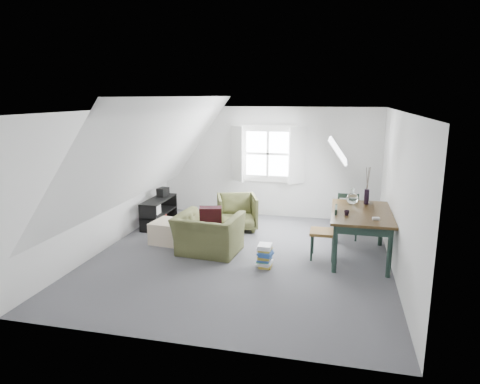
% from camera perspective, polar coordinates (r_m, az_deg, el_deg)
% --- Properties ---
extents(floor, '(5.50, 5.50, 0.00)m').
position_cam_1_polar(floor, '(7.51, 0.09, -8.65)').
color(floor, '#4D4D52').
rests_on(floor, ground).
extents(ceiling, '(5.50, 5.50, 0.00)m').
position_cam_1_polar(ceiling, '(7.00, 0.10, 10.78)').
color(ceiling, white).
rests_on(ceiling, wall_back).
extents(wall_back, '(5.00, 0.00, 5.00)m').
position_cam_1_polar(wall_back, '(9.80, 3.75, 3.97)').
color(wall_back, silver).
rests_on(wall_back, ground).
extents(wall_front, '(5.00, 0.00, 5.00)m').
position_cam_1_polar(wall_front, '(4.61, -7.72, -6.25)').
color(wall_front, silver).
rests_on(wall_front, ground).
extents(wall_left, '(0.00, 5.50, 5.50)m').
position_cam_1_polar(wall_left, '(8.08, -17.45, 1.52)').
color(wall_left, silver).
rests_on(wall_left, ground).
extents(wall_right, '(0.00, 5.50, 5.50)m').
position_cam_1_polar(wall_right, '(7.03, 20.36, -0.30)').
color(wall_right, silver).
rests_on(wall_right, ground).
extents(slope_left, '(3.19, 5.50, 4.48)m').
position_cam_1_polar(slope_left, '(7.56, -11.47, 5.15)').
color(slope_left, white).
rests_on(slope_left, wall_left).
extents(slope_right, '(3.19, 5.50, 4.48)m').
position_cam_1_polar(slope_right, '(6.88, 12.82, 4.36)').
color(slope_right, white).
rests_on(slope_right, wall_right).
extents(dormer_window, '(1.71, 0.35, 1.30)m').
position_cam_1_polar(dormer_window, '(9.70, 3.69, 5.08)').
color(dormer_window, white).
rests_on(dormer_window, wall_back).
extents(skylight, '(0.35, 0.75, 0.47)m').
position_cam_1_polar(skylight, '(8.17, 12.91, 5.43)').
color(skylight, white).
rests_on(skylight, slope_right).
extents(armchair_near, '(1.17, 1.05, 0.71)m').
position_cam_1_polar(armchair_near, '(7.71, -4.19, -8.10)').
color(armchair_near, '#484B26').
rests_on(armchair_near, floor).
extents(armchair_far, '(1.01, 1.02, 0.73)m').
position_cam_1_polar(armchair_far, '(9.01, -0.39, -4.97)').
color(armchair_far, '#484B26').
rests_on(armchair_far, floor).
extents(throw_pillow, '(0.44, 0.32, 0.41)m').
position_cam_1_polar(throw_pillow, '(7.65, -3.93, -3.28)').
color(throw_pillow, '#350E16').
rests_on(throw_pillow, armchair_near).
extents(ottoman, '(0.68, 0.68, 0.41)m').
position_cam_1_polar(ottoman, '(8.29, -9.31, -5.24)').
color(ottoman, '#C2AD91').
rests_on(ottoman, floor).
extents(dining_table, '(0.99, 1.65, 0.83)m').
position_cam_1_polar(dining_table, '(7.54, 15.85, -3.32)').
color(dining_table, '#32220F').
rests_on(dining_table, floor).
extents(demijohn, '(0.21, 0.21, 0.29)m').
position_cam_1_polar(demijohn, '(7.91, 14.74, -0.78)').
color(demijohn, silver).
rests_on(demijohn, dining_table).
extents(vase_twigs, '(0.09, 0.10, 0.68)m').
position_cam_1_polar(vase_twigs, '(8.01, 16.52, -0.50)').
color(vase_twigs, black).
rests_on(vase_twigs, dining_table).
extents(cup, '(0.09, 0.09, 0.08)m').
position_cam_1_polar(cup, '(7.21, 14.01, -3.03)').
color(cup, black).
rests_on(cup, dining_table).
extents(paper_box, '(0.11, 0.08, 0.04)m').
position_cam_1_polar(paper_box, '(7.08, 17.68, -3.39)').
color(paper_box, white).
rests_on(paper_box, dining_table).
extents(dining_chair_far, '(0.44, 0.44, 0.94)m').
position_cam_1_polar(dining_chair_far, '(8.57, 14.11, -2.88)').
color(dining_chair_far, brown).
rests_on(dining_chair_far, floor).
extents(dining_chair_near, '(0.43, 0.43, 0.92)m').
position_cam_1_polar(dining_chair_near, '(7.45, 11.30, -5.16)').
color(dining_chair_near, brown).
rests_on(dining_chair_near, floor).
extents(media_shelf, '(0.38, 1.14, 0.59)m').
position_cam_1_polar(media_shelf, '(9.34, -10.83, -2.86)').
color(media_shelf, black).
rests_on(media_shelf, floor).
extents(electronics_box, '(0.23, 0.28, 0.20)m').
position_cam_1_polar(electronics_box, '(9.50, -10.24, -0.04)').
color(electronics_box, black).
rests_on(electronics_box, media_shelf).
extents(magazine_stack, '(0.28, 0.33, 0.37)m').
position_cam_1_polar(magazine_stack, '(7.06, 3.35, -8.48)').
color(magazine_stack, '#B29933').
rests_on(magazine_stack, floor).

